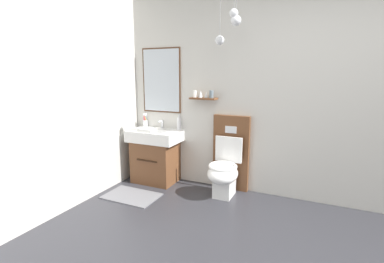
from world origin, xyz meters
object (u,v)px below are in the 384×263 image
Objects in this scene: toilet at (227,166)px; folded_hand_towel at (147,130)px; vanity_sink_left at (156,154)px; toothbrush_cup at (145,123)px; soap_dispenser at (179,123)px.

toilet is 4.55× the size of folded_hand_towel.
toilet is (1.06, 0.00, -0.02)m from vanity_sink_left.
toothbrush_cup is (-0.28, 0.17, 0.41)m from vanity_sink_left.
toilet is 1.41m from toothbrush_cup.
soap_dispenser is at bearing 31.47° from vanity_sink_left.
soap_dispenser is (0.29, 0.18, 0.44)m from vanity_sink_left.
toilet is at bearing 7.73° from folded_hand_towel.
vanity_sink_left is 0.40m from folded_hand_towel.
soap_dispenser is (-0.77, 0.17, 0.46)m from toilet.
toothbrush_cup is at bearing 127.40° from folded_hand_towel.
toothbrush_cup is 0.56m from soap_dispenser.
folded_hand_towel is at bearing -172.27° from toilet.
vanity_sink_left is 0.52m from toothbrush_cup.
soap_dispenser is at bearing 1.07° from toothbrush_cup.
toothbrush_cup is at bearing -178.93° from soap_dispenser.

